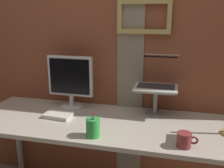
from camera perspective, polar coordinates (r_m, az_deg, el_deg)
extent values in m
cube|color=brown|center=(2.12, -0.95, 9.14)|extent=(3.26, 0.12, 2.50)
cube|color=gray|center=(2.02, 4.11, 8.76)|extent=(0.21, 0.01, 2.50)
cube|color=tan|center=(1.98, 7.11, 17.44)|extent=(0.40, 0.03, 0.03)
cube|color=tan|center=(1.98, 6.90, 11.32)|extent=(0.40, 0.03, 0.03)
cube|color=tan|center=(2.01, 1.68, 14.50)|extent=(0.03, 0.03, 0.18)
cube|color=tan|center=(1.96, 12.43, 14.12)|extent=(0.03, 0.03, 0.18)
cube|color=beige|center=(1.87, -0.73, -8.67)|extent=(1.99, 0.67, 0.03)
cylinder|color=#B2B2B7|center=(2.62, -19.75, -11.06)|extent=(0.05, 0.05, 0.71)
cylinder|color=white|center=(2.16, -8.78, -4.80)|extent=(0.18, 0.18, 0.01)
cylinder|color=white|center=(2.14, -8.83, -3.52)|extent=(0.04, 0.04, 0.09)
cube|color=white|center=(2.08, -9.07, 1.73)|extent=(0.36, 0.04, 0.32)
cube|color=black|center=(2.07, -9.28, 1.60)|extent=(0.33, 0.00, 0.28)
cylinder|color=gray|center=(2.01, 9.28, -6.38)|extent=(0.14, 0.14, 0.01)
cylinder|color=gray|center=(1.98, 9.40, -3.77)|extent=(0.03, 0.03, 0.18)
cube|color=gray|center=(1.95, 9.52, -1.11)|extent=(0.28, 0.22, 0.01)
cube|color=silver|center=(1.94, 9.54, -0.80)|extent=(0.31, 0.24, 0.01)
cube|color=#2D2D30|center=(1.96, 9.59, -0.44)|extent=(0.27, 0.15, 0.00)
cube|color=silver|center=(2.06, 10.01, 3.51)|extent=(0.31, 0.06, 0.23)
cube|color=black|center=(2.05, 9.99, 3.44)|extent=(0.28, 0.04, 0.20)
cylinder|color=green|center=(1.64, -4.15, -9.48)|extent=(0.09, 0.09, 0.12)
cylinder|color=red|center=(1.62, -4.24, -8.64)|extent=(0.04, 0.01, 0.16)
cylinder|color=purple|center=(1.61, -4.37, -9.12)|extent=(0.01, 0.01, 0.14)
cylinder|color=green|center=(1.62, -3.73, -9.07)|extent=(0.02, 0.03, 0.13)
cylinder|color=maroon|center=(1.58, 15.44, -11.68)|extent=(0.08, 0.08, 0.09)
torus|color=maroon|center=(1.58, 17.45, -11.64)|extent=(0.05, 0.01, 0.05)
cube|color=silver|center=(1.98, -11.56, -6.64)|extent=(0.21, 0.16, 0.03)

